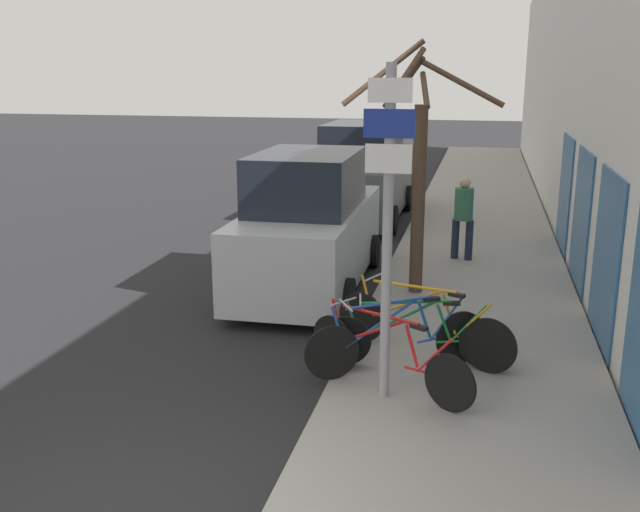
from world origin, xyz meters
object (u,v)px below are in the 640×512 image
(bicycle_1, at_px, (398,340))
(bicycle_3, at_px, (422,326))
(bicycle_2, at_px, (415,337))
(street_tree, at_px, (418,173))
(bicycle_0, at_px, (387,355))
(pedestrian_near, at_px, (464,212))
(parked_car_0, at_px, (309,228))
(parked_car_1, at_px, (363,177))
(signpost, at_px, (388,222))

(bicycle_1, bearing_deg, bicycle_3, -54.24)
(bicycle_2, relative_size, street_tree, 0.57)
(bicycle_0, xyz_separation_m, pedestrian_near, (0.63, 5.97, 0.53))
(bicycle_3, height_order, pedestrian_near, pedestrian_near)
(bicycle_0, height_order, pedestrian_near, pedestrian_near)
(bicycle_0, distance_m, street_tree, 3.98)
(bicycle_3, distance_m, parked_car_0, 3.75)
(parked_car_1, height_order, street_tree, street_tree)
(bicycle_2, xyz_separation_m, street_tree, (-0.30, 3.00, 1.57))
(bicycle_0, relative_size, parked_car_0, 0.42)
(signpost, xyz_separation_m, parked_car_0, (-1.88, 4.25, -1.06))
(parked_car_1, bearing_deg, bicycle_1, -77.45)
(bicycle_3, xyz_separation_m, parked_car_1, (-2.24, 8.87, 0.54))
(signpost, relative_size, bicycle_0, 1.78)
(bicycle_0, relative_size, street_tree, 0.51)
(parked_car_0, bearing_deg, pedestrian_near, 36.99)
(bicycle_0, xyz_separation_m, bicycle_1, (0.07, 0.47, 0.01))
(bicycle_0, bearing_deg, parked_car_1, 43.01)
(signpost, height_order, parked_car_1, signpost)
(signpost, relative_size, parked_car_0, 0.74)
(bicycle_0, height_order, street_tree, street_tree)
(bicycle_3, bearing_deg, pedestrian_near, 18.64)
(bicycle_3, height_order, parked_car_0, parked_car_0)
(signpost, height_order, parked_car_0, signpost)
(bicycle_0, relative_size, bicycle_2, 0.89)
(signpost, height_order, bicycle_0, signpost)
(bicycle_2, bearing_deg, signpost, 154.66)
(bicycle_1, xyz_separation_m, pedestrian_near, (0.56, 5.50, 0.52))
(signpost, bearing_deg, bicycle_3, 76.24)
(bicycle_3, distance_m, parked_car_1, 9.16)
(bicycle_0, xyz_separation_m, parked_car_1, (-1.94, 9.86, 0.56))
(bicycle_2, relative_size, pedestrian_near, 1.43)
(parked_car_0, bearing_deg, bicycle_0, -65.97)
(signpost, xyz_separation_m, bicycle_0, (0.00, 0.25, -1.59))
(pedestrian_near, height_order, street_tree, street_tree)
(signpost, xyz_separation_m, bicycle_1, (0.07, 0.71, -1.57))
(signpost, distance_m, street_tree, 3.91)
(bicycle_1, relative_size, parked_car_1, 0.42)
(bicycle_3, bearing_deg, street_tree, 29.93)
(bicycle_2, height_order, parked_car_0, parked_car_0)
(parked_car_1, bearing_deg, bicycle_2, -76.12)
(bicycle_1, relative_size, bicycle_3, 0.89)
(bicycle_3, bearing_deg, bicycle_0, -174.63)
(bicycle_0, distance_m, bicycle_3, 1.04)
(street_tree, bearing_deg, bicycle_1, -87.85)
(signpost, xyz_separation_m, bicycle_2, (0.25, 0.91, -1.59))
(pedestrian_near, bearing_deg, street_tree, 88.71)
(bicycle_2, bearing_deg, parked_car_1, 3.44)
(bicycle_0, distance_m, parked_car_1, 10.07)
(pedestrian_near, relative_size, street_tree, 0.40)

